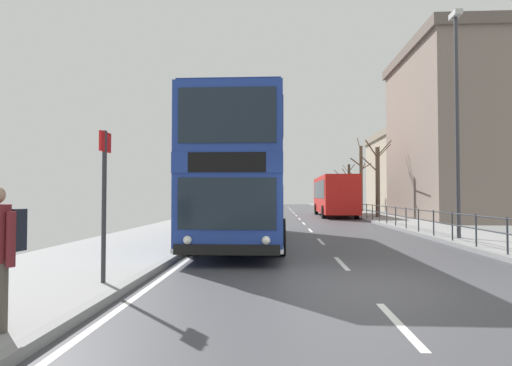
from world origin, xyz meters
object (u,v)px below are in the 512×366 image
(street_lamp_far_side, at_px, (457,107))
(background_building_01, at_px, (434,170))
(double_decker_bus_main, at_px, (245,177))
(bare_tree_far_00, at_px, (361,177))
(bus_stop_sign_near, at_px, (104,189))
(background_building_00, at_px, (492,132))
(bare_tree_far_01, at_px, (377,179))
(bare_tree_far_02, at_px, (349,185))
(background_bus_far_lane, at_px, (334,195))

(street_lamp_far_side, distance_m, background_building_01, 30.05)
(double_decker_bus_main, bearing_deg, bare_tree_far_00, 69.71)
(bus_stop_sign_near, height_order, background_building_00, background_building_00)
(street_lamp_far_side, height_order, bare_tree_far_01, street_lamp_far_side)
(double_decker_bus_main, bearing_deg, background_building_00, 41.97)
(bare_tree_far_02, height_order, background_building_01, background_building_01)
(bus_stop_sign_near, bearing_deg, background_building_01, 61.82)
(background_building_00, height_order, background_building_01, background_building_00)
(bus_stop_sign_near, bearing_deg, bare_tree_far_01, 65.42)
(double_decker_bus_main, xyz_separation_m, bus_stop_sign_near, (-1.95, -7.42, -0.54))
(background_bus_far_lane, relative_size, street_lamp_far_side, 1.23)
(background_bus_far_lane, xyz_separation_m, bare_tree_far_00, (3.41, 6.06, 1.71))
(background_bus_far_lane, height_order, bare_tree_far_02, bare_tree_far_02)
(background_bus_far_lane, relative_size, background_building_01, 0.60)
(bare_tree_far_01, bearing_deg, bus_stop_sign_near, -114.58)
(background_bus_far_lane, bearing_deg, bare_tree_far_02, 75.13)
(background_bus_far_lane, xyz_separation_m, bare_tree_far_02, (3.45, 12.98, 1.11))
(double_decker_bus_main, height_order, background_building_01, background_building_01)
(bus_stop_sign_near, relative_size, bare_tree_far_02, 0.53)
(street_lamp_far_side, height_order, background_building_00, background_building_00)
(bare_tree_far_00, height_order, bare_tree_far_02, bare_tree_far_00)
(bare_tree_far_00, xyz_separation_m, bare_tree_far_02, (0.04, 6.92, -0.60))
(bare_tree_far_01, bearing_deg, background_bus_far_lane, 125.81)
(bare_tree_far_00, relative_size, bare_tree_far_02, 1.41)
(street_lamp_far_side, bearing_deg, background_building_00, 58.90)
(bare_tree_far_00, bearing_deg, background_building_01, 26.76)
(bus_stop_sign_near, relative_size, bare_tree_far_00, 0.37)
(street_lamp_far_side, xyz_separation_m, bare_tree_far_02, (1.44, 31.06, -2.09))
(bus_stop_sign_near, relative_size, street_lamp_far_side, 0.33)
(background_bus_far_lane, height_order, street_lamp_far_side, street_lamp_far_side)
(bus_stop_sign_near, relative_size, bare_tree_far_01, 0.49)
(bare_tree_far_01, bearing_deg, bare_tree_far_02, 87.10)
(background_bus_far_lane, xyz_separation_m, background_building_01, (11.84, 10.31, 2.60))
(double_decker_bus_main, xyz_separation_m, bare_tree_far_00, (9.18, 24.83, 1.10))
(bare_tree_far_02, relative_size, background_building_00, 0.42)
(bare_tree_far_01, bearing_deg, background_building_01, 56.46)
(background_building_01, bearing_deg, street_lamp_far_side, -109.10)
(double_decker_bus_main, relative_size, bus_stop_sign_near, 3.94)
(bus_stop_sign_near, height_order, background_building_01, background_building_01)
(street_lamp_far_side, bearing_deg, bus_stop_sign_near, -140.19)
(bare_tree_far_00, height_order, background_building_00, background_building_00)
(double_decker_bus_main, height_order, background_building_00, background_building_00)
(street_lamp_far_side, bearing_deg, bare_tree_far_02, 87.35)
(bus_stop_sign_near, xyz_separation_m, bare_tree_far_00, (11.13, 32.25, 1.63))
(double_decker_bus_main, distance_m, bare_tree_far_02, 33.07)
(background_bus_far_lane, bearing_deg, street_lamp_far_side, -83.66)
(double_decker_bus_main, xyz_separation_m, background_building_00, (16.11, 14.49, 3.74))
(background_bus_far_lane, distance_m, background_building_01, 15.91)
(bus_stop_sign_near, xyz_separation_m, bare_tree_far_02, (11.17, 39.17, 1.04))
(bare_tree_far_00, xyz_separation_m, background_building_01, (8.43, 4.25, 0.89))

